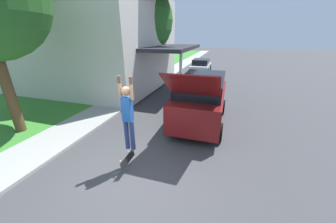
% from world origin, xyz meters
% --- Properties ---
extents(ground_plane, '(120.00, 120.00, 0.00)m').
position_xyz_m(ground_plane, '(0.00, 0.00, 0.00)').
color(ground_plane, '#3D3D3F').
extents(lawn, '(10.00, 80.00, 0.08)m').
position_xyz_m(lawn, '(-8.00, 6.00, 0.04)').
color(lawn, '#387F2D').
rests_on(lawn, ground_plane).
extents(sidewalk, '(1.80, 80.00, 0.10)m').
position_xyz_m(sidewalk, '(-3.60, 6.00, 0.05)').
color(sidewalk, '#9E9E99').
rests_on(sidewalk, ground_plane).
extents(house, '(12.95, 9.55, 8.79)m').
position_xyz_m(house, '(-7.50, 8.65, 4.63)').
color(house, beige).
rests_on(house, lawn).
extents(lawn_tree_far, '(5.15, 5.15, 7.14)m').
position_xyz_m(lawn_tree_far, '(-4.41, 9.98, 4.64)').
color(lawn_tree_far, brown).
rests_on(lawn_tree_far, lawn).
extents(suv_parked, '(2.05, 5.12, 2.67)m').
position_xyz_m(suv_parked, '(1.25, 4.05, 1.12)').
color(suv_parked, maroon).
rests_on(suv_parked, ground_plane).
extents(car_down_street, '(1.89, 4.12, 1.37)m').
position_xyz_m(car_down_street, '(-0.49, 16.36, 0.65)').
color(car_down_street, '#B7B7BC').
rests_on(car_down_street, ground_plane).
extents(skateboarder, '(0.41, 0.24, 2.08)m').
position_xyz_m(skateboarder, '(-0.19, 0.39, 1.70)').
color(skateboarder, navy).
rests_on(skateboarder, ground_plane).
extents(skateboard, '(0.16, 0.77, 0.25)m').
position_xyz_m(skateboard, '(-0.22, 0.21, 0.36)').
color(skateboard, black).
rests_on(skateboard, ground_plane).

